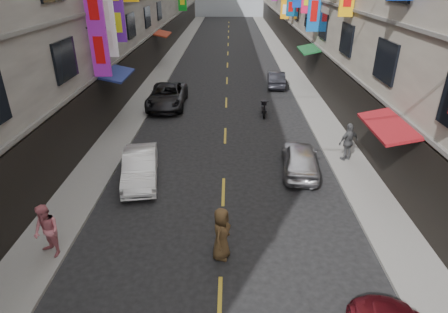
{
  "coord_description": "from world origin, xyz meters",
  "views": [
    {
      "loc": [
        0.23,
        4.62,
        8.2
      ],
      "look_at": [
        0.1,
        13.05,
        4.06
      ],
      "focal_mm": 30.0,
      "sensor_mm": 36.0,
      "label": 1
    }
  ],
  "objects_px": {
    "scooter_far_right": "(264,108)",
    "pedestrian_lfar": "(47,231)",
    "pedestrian_rfar": "(348,142)",
    "pedestrian_crossing": "(221,234)",
    "car_left_far": "(167,96)",
    "car_right_far": "(276,79)",
    "car_right_mid": "(300,158)",
    "car_left_mid": "(140,167)"
  },
  "relations": [
    {
      "from": "car_left_far",
      "to": "car_right_far",
      "type": "height_order",
      "value": "car_left_far"
    },
    {
      "from": "scooter_far_right",
      "to": "car_left_far",
      "type": "distance_m",
      "value": 6.63
    },
    {
      "from": "car_right_mid",
      "to": "pedestrian_crossing",
      "type": "distance_m",
      "value": 6.76
    },
    {
      "from": "pedestrian_rfar",
      "to": "pedestrian_crossing",
      "type": "xyz_separation_m",
      "value": [
        -5.85,
        -6.82,
        -0.15
      ]
    },
    {
      "from": "car_left_far",
      "to": "pedestrian_rfar",
      "type": "distance_m",
      "value": 12.88
    },
    {
      "from": "scooter_far_right",
      "to": "car_left_mid",
      "type": "height_order",
      "value": "car_left_mid"
    },
    {
      "from": "scooter_far_right",
      "to": "pedestrian_lfar",
      "type": "distance_m",
      "value": 15.72
    },
    {
      "from": "scooter_far_right",
      "to": "pedestrian_lfar",
      "type": "xyz_separation_m",
      "value": [
        -7.83,
        -13.62,
        0.58
      ]
    },
    {
      "from": "scooter_far_right",
      "to": "car_left_mid",
      "type": "distance_m",
      "value": 10.54
    },
    {
      "from": "scooter_far_right",
      "to": "pedestrian_rfar",
      "type": "distance_m",
      "value": 7.52
    },
    {
      "from": "scooter_far_right",
      "to": "car_left_far",
      "type": "relative_size",
      "value": 0.34
    },
    {
      "from": "pedestrian_rfar",
      "to": "pedestrian_crossing",
      "type": "distance_m",
      "value": 8.99
    },
    {
      "from": "car_left_mid",
      "to": "car_left_far",
      "type": "height_order",
      "value": "car_left_far"
    },
    {
      "from": "pedestrian_rfar",
      "to": "pedestrian_crossing",
      "type": "relative_size",
      "value": 1.03
    },
    {
      "from": "car_right_mid",
      "to": "pedestrian_lfar",
      "type": "height_order",
      "value": "pedestrian_lfar"
    },
    {
      "from": "scooter_far_right",
      "to": "pedestrian_rfar",
      "type": "relative_size",
      "value": 0.97
    },
    {
      "from": "pedestrian_lfar",
      "to": "car_left_far",
      "type": "bearing_deg",
      "value": 119.78
    },
    {
      "from": "scooter_far_right",
      "to": "car_left_mid",
      "type": "relative_size",
      "value": 0.45
    },
    {
      "from": "car_left_far",
      "to": "car_right_far",
      "type": "relative_size",
      "value": 1.41
    },
    {
      "from": "pedestrian_crossing",
      "to": "scooter_far_right",
      "type": "bearing_deg",
      "value": 6.77
    },
    {
      "from": "scooter_far_right",
      "to": "car_left_far",
      "type": "bearing_deg",
      "value": -11.57
    },
    {
      "from": "car_left_mid",
      "to": "pedestrian_crossing",
      "type": "distance_m",
      "value": 6.07
    },
    {
      "from": "pedestrian_lfar",
      "to": "pedestrian_rfar",
      "type": "height_order",
      "value": "pedestrian_rfar"
    },
    {
      "from": "pedestrian_lfar",
      "to": "pedestrian_crossing",
      "type": "bearing_deg",
      "value": 36.4
    },
    {
      "from": "car_right_mid",
      "to": "car_right_far",
      "type": "height_order",
      "value": "car_right_mid"
    },
    {
      "from": "car_right_mid",
      "to": "car_left_mid",
      "type": "bearing_deg",
      "value": 13.59
    },
    {
      "from": "pedestrian_lfar",
      "to": "pedestrian_crossing",
      "type": "xyz_separation_m",
      "value": [
        5.41,
        0.13,
        -0.13
      ]
    },
    {
      "from": "car_left_far",
      "to": "pedestrian_rfar",
      "type": "xyz_separation_m",
      "value": [
        9.86,
        -8.28,
        0.32
      ]
    },
    {
      "from": "pedestrian_lfar",
      "to": "car_right_far",
      "type": "bearing_deg",
      "value": 100.32
    },
    {
      "from": "scooter_far_right",
      "to": "car_right_far",
      "type": "bearing_deg",
      "value": -100.25
    },
    {
      "from": "car_right_far",
      "to": "pedestrian_lfar",
      "type": "height_order",
      "value": "pedestrian_lfar"
    },
    {
      "from": "car_left_mid",
      "to": "pedestrian_rfar",
      "type": "bearing_deg",
      "value": 2.26
    },
    {
      "from": "car_left_far",
      "to": "scooter_far_right",
      "type": "bearing_deg",
      "value": -15.06
    },
    {
      "from": "scooter_far_right",
      "to": "pedestrian_lfar",
      "type": "relative_size",
      "value": 1.0
    },
    {
      "from": "car_right_mid",
      "to": "car_right_far",
      "type": "distance_m",
      "value": 14.37
    },
    {
      "from": "scooter_far_right",
      "to": "car_right_mid",
      "type": "relative_size",
      "value": 0.46
    },
    {
      "from": "car_right_mid",
      "to": "pedestrian_lfar",
      "type": "xyz_separation_m",
      "value": [
        -8.85,
        -5.94,
        0.36
      ]
    },
    {
      "from": "car_right_mid",
      "to": "pedestrian_crossing",
      "type": "xyz_separation_m",
      "value": [
        -3.44,
        -5.81,
        0.23
      ]
    },
    {
      "from": "car_left_mid",
      "to": "car_right_far",
      "type": "distance_m",
      "value": 17.08
    },
    {
      "from": "car_left_mid",
      "to": "pedestrian_rfar",
      "type": "relative_size",
      "value": 2.15
    },
    {
      "from": "car_right_mid",
      "to": "car_left_far",
      "type": "bearing_deg",
      "value": -45.35
    },
    {
      "from": "car_right_mid",
      "to": "pedestrian_rfar",
      "type": "xyz_separation_m",
      "value": [
        2.41,
        1.01,
        0.38
      ]
    }
  ]
}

